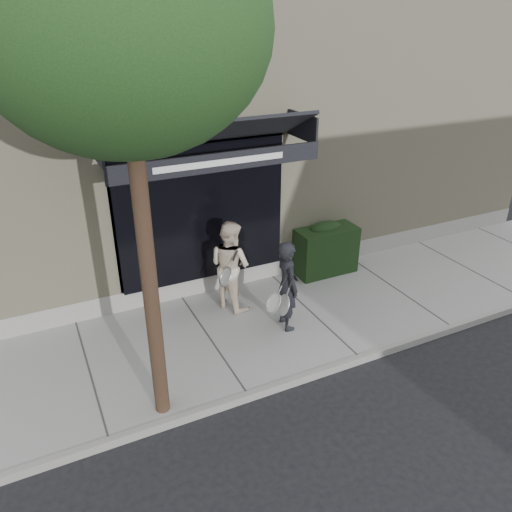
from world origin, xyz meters
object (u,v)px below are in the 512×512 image
hedge (325,248)px  street_tree (122,31)px  pedestrian_front (287,286)px  pedestrian_back (230,265)px

hedge → street_tree: size_ratio=0.21×
street_tree → pedestrian_front: street_tree is taller
street_tree → pedestrian_front: bearing=22.5°
hedge → street_tree: 6.61m
hedge → pedestrian_back: 2.41m
pedestrian_back → hedge: bearing=10.5°
pedestrian_front → pedestrian_back: bearing=119.8°
hedge → pedestrian_front: 2.31m
pedestrian_front → pedestrian_back: pedestrian_back is taller
pedestrian_front → pedestrian_back: (-0.60, 1.05, 0.04)m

